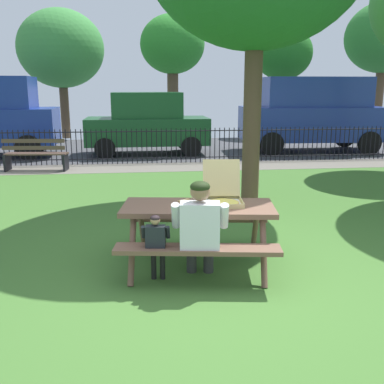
% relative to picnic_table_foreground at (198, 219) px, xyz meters
% --- Properties ---
extents(ground, '(28.00, 12.20, 0.02)m').
position_rel_picnic_table_foreground_xyz_m(ground, '(0.27, 1.53, -0.61)').
color(ground, '#42712E').
extents(cobblestone_walkway, '(28.00, 1.40, 0.01)m').
position_rel_picnic_table_foreground_xyz_m(cobblestone_walkway, '(0.27, 6.94, -0.60)').
color(cobblestone_walkway, slate).
extents(street_asphalt, '(28.00, 6.25, 0.01)m').
position_rel_picnic_table_foreground_xyz_m(street_asphalt, '(0.27, 10.76, -0.60)').
color(street_asphalt, '#424247').
extents(picnic_table_foreground, '(1.99, 1.72, 0.79)m').
position_rel_picnic_table_foreground_xyz_m(picnic_table_foreground, '(0.00, 0.00, 0.00)').
color(picnic_table_foreground, brown).
rests_on(picnic_table_foreground, ground).
extents(pizza_box_open, '(0.50, 0.57, 0.50)m').
position_rel_picnic_table_foreground_xyz_m(pizza_box_open, '(0.31, 0.10, 0.27)').
color(pizza_box_open, tan).
rests_on(pizza_box_open, picnic_table_foreground).
extents(pizza_slice_on_table, '(0.28, 0.29, 0.02)m').
position_rel_picnic_table_foreground_xyz_m(pizza_slice_on_table, '(-0.10, 0.15, 0.18)').
color(pizza_slice_on_table, '#E6BD5B').
rests_on(pizza_slice_on_table, picnic_table_foreground).
extents(adult_at_table, '(0.63, 0.63, 1.19)m').
position_rel_picnic_table_foreground_xyz_m(adult_at_table, '(-0.04, -0.50, 0.06)').
color(adult_at_table, '#343434').
rests_on(adult_at_table, ground).
extents(child_at_table, '(0.32, 0.32, 0.82)m').
position_rel_picnic_table_foreground_xyz_m(child_at_table, '(-0.52, -0.46, -0.10)').
color(child_at_table, black).
rests_on(child_at_table, ground).
extents(iron_fence_streetside, '(20.80, 0.03, 1.00)m').
position_rel_picnic_table_foreground_xyz_m(iron_fence_streetside, '(0.27, 7.64, -0.09)').
color(iron_fence_streetside, black).
rests_on(iron_fence_streetside, ground).
extents(park_bench_left, '(1.63, 0.60, 0.85)m').
position_rel_picnic_table_foreground_xyz_m(park_bench_left, '(-3.40, 6.80, -0.18)').
color(park_bench_left, brown).
rests_on(park_bench_left, ground).
extents(parked_car_left, '(3.92, 1.87, 1.98)m').
position_rel_picnic_table_foreground_xyz_m(parked_car_left, '(-0.44, 9.47, 0.41)').
color(parked_car_left, '#194E26').
rests_on(parked_car_left, ground).
extents(parked_car_center, '(4.77, 2.22, 2.46)m').
position_rel_picnic_table_foreground_xyz_m(parked_car_center, '(5.09, 9.47, 0.71)').
color(parked_car_center, navy).
rests_on(parked_car_center, ground).
extents(far_tree_midleft, '(3.52, 3.52, 5.27)m').
position_rel_picnic_table_foreground_xyz_m(far_tree_midleft, '(-3.85, 14.61, 3.07)').
color(far_tree_midleft, brown).
rests_on(far_tree_midleft, ground).
extents(far_tree_center, '(2.73, 2.73, 5.14)m').
position_rel_picnic_table_foreground_xyz_m(far_tree_center, '(0.77, 14.61, 3.22)').
color(far_tree_center, brown).
rests_on(far_tree_center, ground).
extents(far_tree_midright, '(2.54, 2.54, 4.73)m').
position_rel_picnic_table_foreground_xyz_m(far_tree_midright, '(5.61, 14.61, 2.92)').
color(far_tree_midright, brown).
rests_on(far_tree_midright, ground).
extents(far_tree_right, '(3.43, 3.43, 5.84)m').
position_rel_picnic_table_foreground_xyz_m(far_tree_right, '(10.21, 14.61, 3.66)').
color(far_tree_right, brown).
rests_on(far_tree_right, ground).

